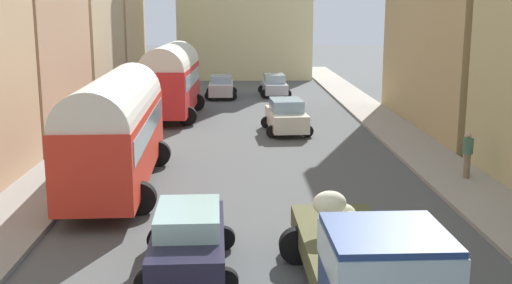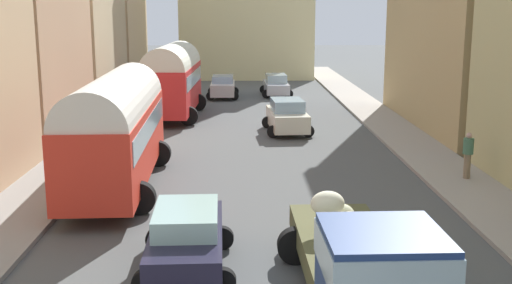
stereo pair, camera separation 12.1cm
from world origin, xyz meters
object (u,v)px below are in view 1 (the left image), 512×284
car_1 (274,85)px  parked_bus_1 (171,77)px  parked_bus_0 (116,126)px  pedestrian_0 (468,154)px  cargo_truck_0 (367,262)px  car_3 (221,87)px  car_2 (189,239)px  car_0 (286,116)px

car_1 → parked_bus_1: bearing=-125.2°
parked_bus_0 → pedestrian_0: parked_bus_0 is taller
cargo_truck_0 → car_3: bearing=96.4°
car_3 → car_2: bearing=-90.1°
parked_bus_0 → car_2: bearing=-67.8°
cargo_truck_0 → car_2: cargo_truck_0 is taller
cargo_truck_0 → car_0: size_ratio=1.69×
parked_bus_0 → car_0: (6.58, 9.85, -1.35)m
parked_bus_1 → car_1: bearing=54.8°
parked_bus_0 → pedestrian_0: 12.41m
parked_bus_1 → pedestrian_0: size_ratio=4.54×
parked_bus_0 → car_2: size_ratio=2.24×
parked_bus_1 → car_2: parked_bus_1 is taller
cargo_truck_0 → car_1: cargo_truck_0 is taller
car_2 → car_0: bearing=78.1°
cargo_truck_0 → car_0: 19.75m
car_0 → car_3: 13.21m
parked_bus_0 → cargo_truck_0: bearing=-56.0°
parked_bus_0 → pedestrian_0: (12.35, 0.40, -1.17)m
pedestrian_0 → parked_bus_0: bearing=-178.1°
parked_bus_1 → cargo_truck_0: parked_bus_1 is taller
car_1 → car_2: bearing=-97.0°
cargo_truck_0 → car_1: bearing=89.8°
car_2 → cargo_truck_0: bearing=-35.4°
car_1 → car_2: car_2 is taller
pedestrian_0 → car_3: bearing=112.8°
car_2 → car_3: same height
parked_bus_1 → car_3: (2.61, 8.04, -1.50)m
parked_bus_1 → pedestrian_0: (11.93, -14.13, -1.26)m
car_1 → car_3: car_3 is taller
car_1 → car_2: size_ratio=0.95×
car_3 → pedestrian_0: size_ratio=2.19×
parked_bus_0 → cargo_truck_0: 11.97m
cargo_truck_0 → car_1: size_ratio=1.71×
parked_bus_1 → pedestrian_0: parked_bus_1 is taller
car_1 → parked_bus_0: bearing=-106.0°
parked_bus_0 → car_1: (6.77, 23.55, -1.42)m
pedestrian_0 → parked_bus_1: bearing=130.2°
cargo_truck_0 → car_3: (-3.64, 32.46, -0.47)m
cargo_truck_0 → pedestrian_0: (5.68, 10.29, -0.23)m
pedestrian_0 → car_0: bearing=121.4°
car_1 → car_2: (-3.80, -30.83, 0.02)m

